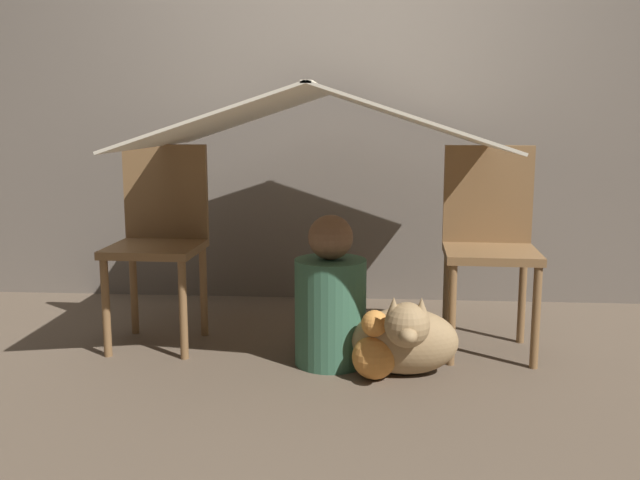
# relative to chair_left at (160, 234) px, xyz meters

# --- Properties ---
(ground_plane) EXTENTS (8.80, 8.80, 0.00)m
(ground_plane) POSITION_rel_chair_left_xyz_m (0.76, -0.26, -0.52)
(ground_plane) COLOR brown
(wall_back) EXTENTS (7.00, 0.05, 2.50)m
(wall_back) POSITION_rel_chair_left_xyz_m (0.76, 0.89, 0.73)
(wall_back) COLOR #6B6056
(wall_back) RESTS_ON ground_plane
(chair_left) EXTENTS (0.41, 0.41, 0.93)m
(chair_left) POSITION_rel_chair_left_xyz_m (0.00, 0.00, 0.00)
(chair_left) COLOR brown
(chair_left) RESTS_ON ground_plane
(chair_right) EXTENTS (0.42, 0.42, 0.93)m
(chair_right) POSITION_rel_chair_left_xyz_m (1.52, -0.00, 0.00)
(chair_right) COLOR brown
(chair_right) RESTS_ON ground_plane
(sheet_canopy) EXTENTS (1.52, 1.33, 0.26)m
(sheet_canopy) POSITION_rel_chair_left_xyz_m (0.76, -0.08, 0.54)
(sheet_canopy) COLOR silver
(person_front) EXTENTS (0.31, 0.31, 0.65)m
(person_front) POSITION_rel_chair_left_xyz_m (0.82, -0.26, -0.24)
(person_front) COLOR #38664C
(person_front) RESTS_ON ground_plane
(dog) EXTENTS (0.44, 0.41, 0.37)m
(dog) POSITION_rel_chair_left_xyz_m (1.13, -0.39, -0.36)
(dog) COLOR #9E7F56
(dog) RESTS_ON ground_plane
(floor_cushion) EXTENTS (0.41, 0.32, 0.10)m
(floor_cushion) POSITION_rel_chair_left_xyz_m (0.92, 0.01, -0.47)
(floor_cushion) COLOR #4C7FB2
(floor_cushion) RESTS_ON ground_plane
(plush_toy) EXTENTS (0.18, 0.18, 0.29)m
(plush_toy) POSITION_rel_chair_left_xyz_m (1.01, -0.43, -0.40)
(plush_toy) COLOR #D88C3F
(plush_toy) RESTS_ON ground_plane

